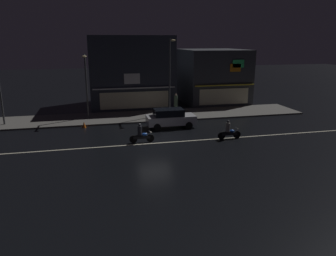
{
  "coord_description": "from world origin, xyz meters",
  "views": [
    {
      "loc": [
        -4.27,
        -22.9,
        7.55
      ],
      "look_at": [
        1.27,
        1.04,
        0.85
      ],
      "focal_mm": 34.61,
      "sensor_mm": 36.0,
      "label": 1
    }
  ],
  "objects_px": {
    "streetlamp_mid": "(86,80)",
    "motorcycle_trailing_far": "(229,131)",
    "traffic_cone": "(84,125)",
    "parked_car_near_kerb": "(170,118)",
    "pedestrian_on_sidewalk": "(176,104)",
    "motorcycle_lead": "(141,134)",
    "streetlamp_east": "(170,71)"
  },
  "relations": [
    {
      "from": "pedestrian_on_sidewalk",
      "to": "motorcycle_trailing_far",
      "type": "height_order",
      "value": "pedestrian_on_sidewalk"
    },
    {
      "from": "pedestrian_on_sidewalk",
      "to": "traffic_cone",
      "type": "height_order",
      "value": "pedestrian_on_sidewalk"
    },
    {
      "from": "motorcycle_trailing_far",
      "to": "traffic_cone",
      "type": "bearing_deg",
      "value": -30.44
    },
    {
      "from": "streetlamp_mid",
      "to": "traffic_cone",
      "type": "relative_size",
      "value": 11.16
    },
    {
      "from": "pedestrian_on_sidewalk",
      "to": "motorcycle_trailing_far",
      "type": "xyz_separation_m",
      "value": [
        1.78,
        -9.87,
        -0.42
      ]
    },
    {
      "from": "motorcycle_lead",
      "to": "traffic_cone",
      "type": "xyz_separation_m",
      "value": [
        -4.32,
        5.42,
        -0.36
      ]
    },
    {
      "from": "pedestrian_on_sidewalk",
      "to": "parked_car_near_kerb",
      "type": "height_order",
      "value": "pedestrian_on_sidewalk"
    },
    {
      "from": "streetlamp_east",
      "to": "traffic_cone",
      "type": "bearing_deg",
      "value": -160.82
    },
    {
      "from": "streetlamp_mid",
      "to": "streetlamp_east",
      "type": "distance_m",
      "value": 8.24
    },
    {
      "from": "motorcycle_lead",
      "to": "streetlamp_mid",
      "type": "bearing_deg",
      "value": 116.18
    },
    {
      "from": "streetlamp_mid",
      "to": "pedestrian_on_sidewalk",
      "type": "distance_m",
      "value": 9.47
    },
    {
      "from": "traffic_cone",
      "to": "parked_car_near_kerb",
      "type": "bearing_deg",
      "value": -11.85
    },
    {
      "from": "streetlamp_mid",
      "to": "streetlamp_east",
      "type": "xyz_separation_m",
      "value": [
        8.21,
        -0.1,
        0.74
      ]
    },
    {
      "from": "streetlamp_mid",
      "to": "pedestrian_on_sidewalk",
      "type": "bearing_deg",
      "value": 4.64
    },
    {
      "from": "parked_car_near_kerb",
      "to": "motorcycle_lead",
      "type": "xyz_separation_m",
      "value": [
        -3.19,
        -3.84,
        -0.24
      ]
    },
    {
      "from": "parked_car_near_kerb",
      "to": "pedestrian_on_sidewalk",
      "type": "bearing_deg",
      "value": -109.28
    },
    {
      "from": "pedestrian_on_sidewalk",
      "to": "traffic_cone",
      "type": "relative_size",
      "value": 3.58
    },
    {
      "from": "parked_car_near_kerb",
      "to": "traffic_cone",
      "type": "height_order",
      "value": "parked_car_near_kerb"
    },
    {
      "from": "pedestrian_on_sidewalk",
      "to": "motorcycle_trailing_far",
      "type": "bearing_deg",
      "value": 34.91
    },
    {
      "from": "parked_car_near_kerb",
      "to": "streetlamp_east",
      "type": "bearing_deg",
      "value": -103.23
    },
    {
      "from": "pedestrian_on_sidewalk",
      "to": "motorcycle_lead",
      "type": "height_order",
      "value": "pedestrian_on_sidewalk"
    },
    {
      "from": "streetlamp_east",
      "to": "traffic_cone",
      "type": "relative_size",
      "value": 13.72
    },
    {
      "from": "streetlamp_mid",
      "to": "traffic_cone",
      "type": "height_order",
      "value": "streetlamp_mid"
    },
    {
      "from": "parked_car_near_kerb",
      "to": "motorcycle_lead",
      "type": "bearing_deg",
      "value": 50.27
    },
    {
      "from": "motorcycle_lead",
      "to": "motorcycle_trailing_far",
      "type": "distance_m",
      "value": 6.89
    },
    {
      "from": "streetlamp_mid",
      "to": "pedestrian_on_sidewalk",
      "type": "xyz_separation_m",
      "value": [
        9.03,
        0.73,
        -2.78
      ]
    },
    {
      "from": "parked_car_near_kerb",
      "to": "motorcycle_lead",
      "type": "height_order",
      "value": "parked_car_near_kerb"
    },
    {
      "from": "pedestrian_on_sidewalk",
      "to": "motorcycle_lead",
      "type": "relative_size",
      "value": 1.04
    },
    {
      "from": "traffic_cone",
      "to": "streetlamp_mid",
      "type": "bearing_deg",
      "value": 83.13
    },
    {
      "from": "streetlamp_east",
      "to": "motorcycle_trailing_far",
      "type": "bearing_deg",
      "value": -73.98
    },
    {
      "from": "pedestrian_on_sidewalk",
      "to": "traffic_cone",
      "type": "distance_m",
      "value": 10.18
    },
    {
      "from": "streetlamp_mid",
      "to": "motorcycle_trailing_far",
      "type": "xyz_separation_m",
      "value": [
        10.8,
        -9.14,
        -3.19
      ]
    }
  ]
}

